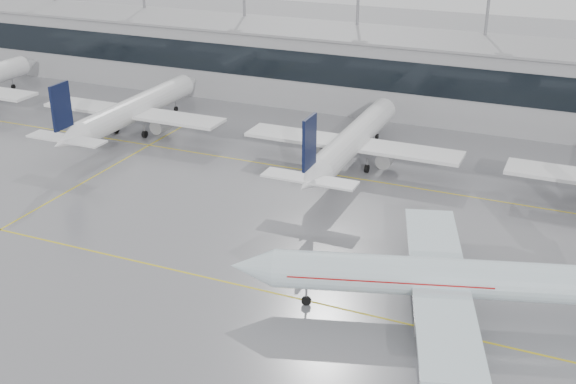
% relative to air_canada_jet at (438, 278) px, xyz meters
% --- Properties ---
extents(ground, '(320.00, 320.00, 0.00)m').
position_rel_air_canada_jet_xyz_m(ground, '(-18.48, -2.73, -3.64)').
color(ground, gray).
rests_on(ground, ground).
extents(taxi_line_main, '(120.00, 0.25, 0.01)m').
position_rel_air_canada_jet_xyz_m(taxi_line_main, '(-18.48, -2.73, -3.63)').
color(taxi_line_main, yellow).
rests_on(taxi_line_main, ground).
extents(taxi_line_north, '(120.00, 0.25, 0.01)m').
position_rel_air_canada_jet_xyz_m(taxi_line_north, '(-18.48, 27.27, -3.63)').
color(taxi_line_north, yellow).
rests_on(taxi_line_north, ground).
extents(taxi_line_cross, '(0.25, 60.00, 0.01)m').
position_rel_air_canada_jet_xyz_m(taxi_line_cross, '(-48.48, 12.27, -3.63)').
color(taxi_line_cross, yellow).
rests_on(taxi_line_cross, ground).
extents(terminal, '(180.00, 15.00, 12.00)m').
position_rel_air_canada_jet_xyz_m(terminal, '(-18.48, 59.27, 2.36)').
color(terminal, '#96979A').
rests_on(terminal, ground).
extents(terminal_glass, '(180.00, 0.20, 5.00)m').
position_rel_air_canada_jet_xyz_m(terminal_glass, '(-18.48, 51.72, 3.86)').
color(terminal_glass, black).
rests_on(terminal_glass, ground).
extents(terminal_roof, '(182.00, 16.00, 0.40)m').
position_rel_air_canada_jet_xyz_m(terminal_roof, '(-18.48, 59.27, 8.56)').
color(terminal_roof, gray).
rests_on(terminal_roof, ground).
extents(light_masts, '(156.40, 1.00, 22.60)m').
position_rel_air_canada_jet_xyz_m(light_masts, '(-18.48, 65.27, 9.71)').
color(light_masts, gray).
rests_on(light_masts, ground).
extents(air_canada_jet, '(35.82, 29.21, 11.47)m').
position_rel_air_canada_jet_xyz_m(air_canada_jet, '(0.00, 0.00, 0.00)').
color(air_canada_jet, silver).
rests_on(air_canada_jet, ground).
extents(parked_jet_b, '(29.64, 36.96, 11.72)m').
position_rel_air_canada_jet_xyz_m(parked_jet_b, '(-53.48, 30.96, 0.07)').
color(parked_jet_b, white).
rests_on(parked_jet_b, ground).
extents(parked_jet_c, '(29.64, 36.96, 11.72)m').
position_rel_air_canada_jet_xyz_m(parked_jet_c, '(-18.48, 30.96, 0.07)').
color(parked_jet_c, white).
rests_on(parked_jet_c, ground).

